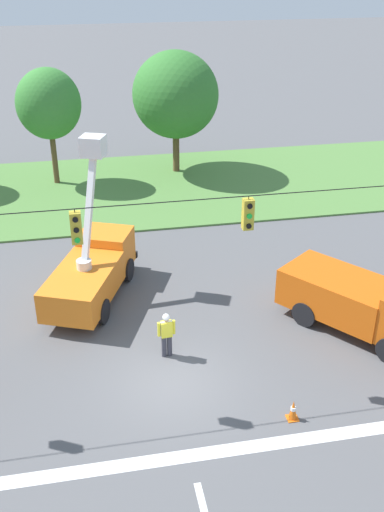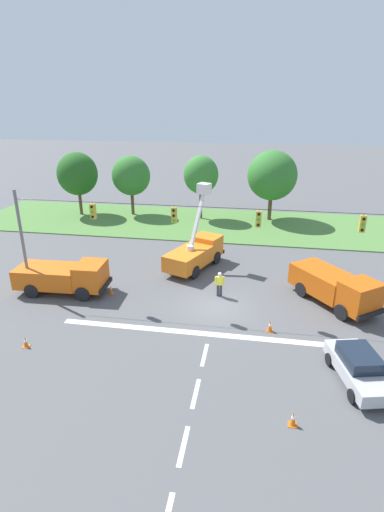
% 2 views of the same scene
% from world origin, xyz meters
% --- Properties ---
extents(ground_plane, '(200.00, 200.00, 0.00)m').
position_xyz_m(ground_plane, '(0.00, 0.00, 0.00)').
color(ground_plane, '#565659').
extents(grass_verge, '(56.00, 12.00, 0.10)m').
position_xyz_m(grass_verge, '(0.00, 18.00, 0.05)').
color(grass_verge, '#517F3D').
rests_on(grass_verge, ground).
extents(lane_markings, '(17.60, 15.25, 0.01)m').
position_xyz_m(lane_markings, '(0.00, -4.78, 0.00)').
color(lane_markings, silver).
rests_on(lane_markings, ground).
extents(signal_gantry, '(26.20, 0.33, 7.20)m').
position_xyz_m(signal_gantry, '(0.00, -0.00, 4.58)').
color(signal_gantry, slate).
rests_on(signal_gantry, ground).
extents(tree_far_west, '(4.41, 4.63, 7.09)m').
position_xyz_m(tree_far_west, '(-17.72, 19.10, 4.71)').
color(tree_far_west, brown).
rests_on(tree_far_west, ground).
extents(tree_west, '(4.30, 3.89, 6.71)m').
position_xyz_m(tree_west, '(-11.85, 20.08, 4.51)').
color(tree_west, brown).
rests_on(tree_west, ground).
extents(tree_centre, '(3.75, 3.59, 6.95)m').
position_xyz_m(tree_centre, '(-3.93, 19.80, 4.88)').
color(tree_centre, brown).
rests_on(tree_centre, ground).
extents(tree_east, '(5.24, 5.75, 7.55)m').
position_xyz_m(tree_east, '(3.61, 20.50, 4.93)').
color(tree_east, brown).
rests_on(tree_east, ground).
extents(utility_truck_bucket_lift, '(4.29, 6.33, 6.52)m').
position_xyz_m(utility_truck_bucket_lift, '(-2.31, 6.16, 1.34)').
color(utility_truck_bucket_lift, orange).
rests_on(utility_truck_bucket_lift, ground).
extents(utility_truck_support_near, '(5.59, 6.31, 2.34)m').
position_xyz_m(utility_truck_support_near, '(7.52, 1.68, 1.26)').
color(utility_truck_support_near, '#D6560F').
rests_on(utility_truck_support_near, ground).
extents(utility_truck_support_far, '(6.34, 2.67, 2.21)m').
position_xyz_m(utility_truck_support_far, '(-10.58, 0.38, 1.19)').
color(utility_truck_support_far, orange).
rests_on(utility_truck_support_far, ground).
extents(sedan_silver, '(2.70, 4.59, 1.56)m').
position_xyz_m(sedan_silver, '(7.45, -6.14, 0.79)').
color(sedan_silver, '#B7B7BC').
rests_on(sedan_silver, ground).
extents(road_worker, '(0.65, 0.27, 1.77)m').
position_xyz_m(road_worker, '(0.06, 1.53, 1.00)').
color(road_worker, '#383842').
rests_on(road_worker, ground).
extents(traffic_cone_foreground_left, '(0.36, 0.36, 0.71)m').
position_xyz_m(traffic_cone_foreground_left, '(3.42, -2.39, 0.35)').
color(traffic_cone_foreground_left, orange).
rests_on(traffic_cone_foreground_left, ground).
extents(traffic_cone_foreground_right, '(0.36, 0.36, 0.66)m').
position_xyz_m(traffic_cone_foreground_right, '(4.25, -9.49, 0.32)').
color(traffic_cone_foreground_right, orange).
rests_on(traffic_cone_foreground_right, ground).
extents(traffic_cone_mid_left, '(0.36, 0.36, 0.82)m').
position_xyz_m(traffic_cone_mid_left, '(10.45, 3.85, 0.41)').
color(traffic_cone_mid_left, orange).
rests_on(traffic_cone_mid_left, ground).
extents(traffic_cone_near_bucket, '(0.36, 0.36, 0.59)m').
position_xyz_m(traffic_cone_near_bucket, '(-7.36, 0.70, 0.28)').
color(traffic_cone_near_bucket, orange).
rests_on(traffic_cone_near_bucket, ground).
extents(traffic_cone_lane_edge_a, '(0.36, 0.36, 0.61)m').
position_xyz_m(traffic_cone_lane_edge_a, '(-9.68, -6.18, 0.29)').
color(traffic_cone_lane_edge_a, orange).
rests_on(traffic_cone_lane_edge_a, ground).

